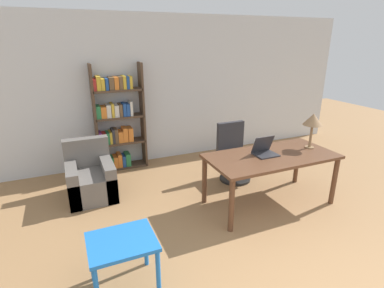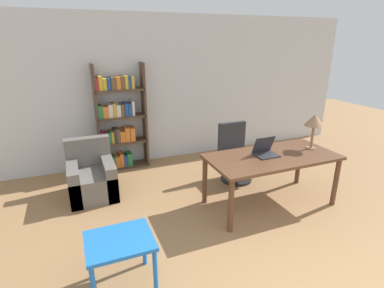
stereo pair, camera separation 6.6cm
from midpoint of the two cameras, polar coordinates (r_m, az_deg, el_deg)
The scene contains 8 objects.
wall_back at distance 5.78m, azimuth -5.47°, elevation 10.22°, with size 8.00×0.06×2.70m.
desk at distance 4.30m, azimuth 14.39°, elevation -3.11°, with size 1.80×0.87×0.75m.
laptop at distance 4.24m, azimuth 13.22°, elevation -1.24°, with size 0.31×0.26×0.26m.
table_lamp at distance 4.61m, azimuth 21.67°, elevation 4.19°, with size 0.28×0.28×0.51m.
office_chair at distance 5.06m, azimuth 7.59°, elevation -2.03°, with size 0.52×0.52×0.96m.
side_table_blue at distance 2.97m, azimuth -13.81°, elevation -18.70°, with size 0.61×0.51×0.54m.
armchair at distance 4.80m, azimuth -19.11°, elevation -6.25°, with size 0.67×0.79×0.83m.
bookshelf at distance 5.48m, azimuth -14.47°, elevation 4.00°, with size 0.87×0.28×1.89m.
Camera 1 is at (-1.79, -0.89, 2.25)m, focal length 28.00 mm.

